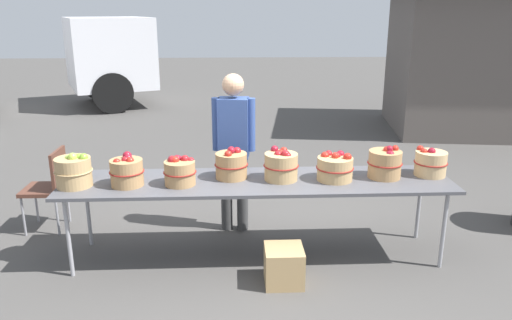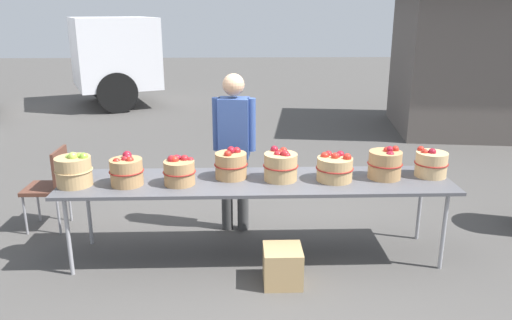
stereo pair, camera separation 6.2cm
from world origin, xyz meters
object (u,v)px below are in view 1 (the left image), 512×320
folding_chair (50,183)px  apple_basket_green_0 (74,171)px  apple_basket_red_0 (127,171)px  apple_basket_red_2 (231,165)px  vendor_adult (234,141)px  apple_basket_red_3 (281,165)px  apple_basket_red_1 (180,171)px  apple_basket_red_5 (385,163)px  apple_basket_red_6 (430,163)px  market_table (258,184)px  apple_basket_red_4 (335,167)px  produce_crate (284,266)px

folding_chair → apple_basket_green_0: bearing=34.0°
apple_basket_red_0 → apple_basket_red_2: bearing=9.9°
apple_basket_red_2 → vendor_adult: size_ratio=0.19×
apple_basket_red_0 → folding_chair: apple_basket_red_0 is taller
apple_basket_red_3 → apple_basket_red_1: bearing=-174.6°
apple_basket_red_0 → folding_chair: size_ratio=0.35×
apple_basket_red_2 → vendor_adult: (0.03, 0.52, 0.09)m
apple_basket_red_0 → apple_basket_red_5: size_ratio=0.95×
apple_basket_red_0 → vendor_adult: vendor_adult is taller
apple_basket_red_3 → apple_basket_red_6: apple_basket_red_3 is taller
market_table → apple_basket_red_5: (1.16, 0.03, 0.16)m
apple_basket_red_3 → apple_basket_red_6: (1.39, 0.06, -0.01)m
apple_basket_red_0 → apple_basket_red_5: bearing=2.7°
apple_basket_red_4 → apple_basket_red_6: 0.91m
apple_basket_red_6 → vendor_adult: (-1.81, 0.53, 0.09)m
market_table → apple_basket_red_2: bearing=161.1°
folding_chair → produce_crate: size_ratio=2.68×
folding_chair → apple_basket_red_2: bearing=72.1°
market_table → vendor_adult: bearing=109.3°
apple_basket_red_3 → apple_basket_red_6: bearing=2.4°
apple_basket_red_1 → vendor_adult: bearing=54.5°
market_table → apple_basket_red_0: size_ratio=11.61×
apple_basket_red_0 → apple_basket_red_3: 1.36m
apple_basket_red_0 → produce_crate: bearing=-17.5°
apple_basket_red_1 → produce_crate: apple_basket_red_1 is taller
apple_basket_red_2 → apple_basket_red_6: apple_basket_red_2 is taller
apple_basket_red_4 → produce_crate: (-0.50, -0.49, -0.71)m
folding_chair → produce_crate: (2.31, -1.20, -0.35)m
apple_basket_red_4 → apple_basket_red_0: bearing=-178.0°
apple_basket_red_6 → produce_crate: 1.68m
folding_chair → apple_basket_red_5: bearing=78.8°
apple_basket_red_0 → apple_basket_red_2: 0.92m
market_table → produce_crate: market_table is taller
apple_basket_red_4 → apple_basket_red_1: bearing=-177.6°
apple_basket_red_6 → apple_basket_red_3: bearing=-177.6°
apple_basket_red_6 → apple_basket_red_5: bearing=-174.7°
apple_basket_red_4 → apple_basket_red_2: bearing=174.2°
apple_basket_red_5 → apple_basket_red_1: bearing=-176.8°
apple_basket_green_0 → apple_basket_red_1: 0.91m
market_table → apple_basket_red_3: bearing=3.3°
apple_basket_red_4 → apple_basket_red_6: apple_basket_red_6 is taller
apple_basket_red_4 → apple_basket_red_5: apple_basket_red_5 is taller
apple_basket_green_0 → produce_crate: 1.98m
apple_basket_green_0 → vendor_adult: vendor_adult is taller
apple_basket_red_3 → vendor_adult: 0.73m
apple_basket_red_0 → vendor_adult: 1.16m
apple_basket_red_1 → apple_basket_red_2: apple_basket_red_2 is taller
apple_basket_green_0 → apple_basket_red_4: apple_basket_green_0 is taller
apple_basket_green_0 → apple_basket_red_2: (1.36, 0.16, -0.01)m
apple_basket_red_1 → apple_basket_red_3: apple_basket_red_3 is taller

